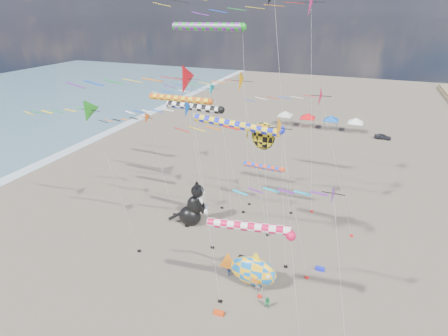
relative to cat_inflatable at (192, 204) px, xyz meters
name	(u,v)px	position (x,y,z in m)	size (l,w,h in m)	color
delta_kite_0	(297,3)	(9.26, 8.17, 21.83)	(16.62, 3.29, 26.54)	#CB1C65
delta_kite_1	(166,84)	(3.85, -10.48, 16.43)	(13.17, 2.31, 20.76)	red
delta_kite_2	(232,84)	(4.66, 0.98, 14.38)	(12.72, 2.61, 18.77)	orange
delta_kite_3	(87,115)	(-7.14, -7.04, 12.05)	(12.02, 2.47, 16.39)	#1F881D
delta_kite_4	(200,91)	(-0.74, 4.74, 12.52)	(11.89, 1.73, 16.66)	#11D3CE
delta_kite_5	(172,113)	(0.12, -3.56, 12.09)	(10.08, 1.89, 16.24)	blue
delta_kite_7	(273,126)	(10.39, -4.51, 12.24)	(12.38, 2.35, 16.55)	orange
delta_kite_8	(134,119)	(-7.67, 0.97, 9.48)	(9.67, 1.53, 13.55)	#D55112
delta_kite_9	(318,206)	(15.51, -13.03, 10.29)	(8.57, 1.59, 14.36)	#761E97
delta_kite_10	(322,99)	(13.28, 4.43, 12.90)	(12.38, 2.39, 17.20)	red
windsock_0	(182,100)	(-3.16, 4.73, 11.31)	(9.89, 0.79, 14.60)	#D74C12
windsock_1	(266,167)	(7.15, 6.78, 3.12)	(6.70, 0.67, 6.34)	#EA3D10
windsock_2	(240,126)	(7.19, -3.70, 11.68)	(10.01, 0.77, 14.96)	#1420CE
windsock_3	(210,27)	(-0.24, 6.98, 19.40)	(10.36, 0.93, 22.76)	#1B9623
windsock_4	(253,228)	(11.18, -11.96, 6.89)	(7.87, 0.72, 10.14)	#D40E3F
windsock_5	(197,108)	(0.43, 1.53, 11.39)	(8.14, 0.81, 14.69)	black
angelfish_kite	(261,137)	(9.03, -3.06, 10.63)	(3.74, 3.02, 14.89)	yellow
cat_inflatable	(192,204)	(0.00, 0.00, 0.00)	(4.20, 2.10, 5.66)	black
fish_inflatable	(253,271)	(10.04, -7.60, -0.91)	(5.94, 2.15, 4.20)	blue
person_adult	(258,286)	(10.75, -8.03, -2.08)	(0.54, 0.36, 1.49)	gray
child_green	(267,303)	(12.06, -9.63, -2.22)	(0.60, 0.46, 1.23)	#238F4D
child_blue	(229,271)	(7.45, -6.93, -2.30)	(0.62, 0.26, 1.06)	#284C94
kite_bag_0	(219,313)	(8.36, -11.80, -2.68)	(0.90, 0.44, 0.30)	red
kite_bag_1	(243,258)	(7.92, -4.03, -2.68)	(0.90, 0.44, 0.30)	black
kite_bag_3	(320,269)	(15.76, -2.82, -2.68)	(0.90, 0.44, 0.30)	#1421D1
tent_row	(320,115)	(9.26, 43.89, 0.32)	(19.20, 4.20, 3.80)	silver
parked_car	(383,137)	(22.36, 41.89, -2.28)	(1.30, 3.22, 1.10)	#26262D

